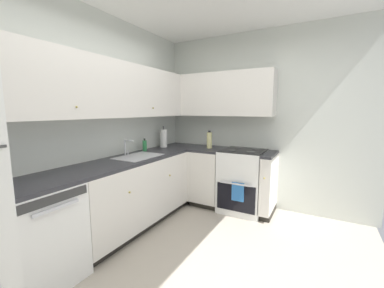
{
  "coord_description": "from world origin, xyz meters",
  "views": [
    {
      "loc": [
        -1.75,
        -0.84,
        1.49
      ],
      "look_at": [
        1.0,
        0.68,
        1.05
      ],
      "focal_mm": 22.18,
      "sensor_mm": 36.0,
      "label": 1
    }
  ],
  "objects_px": {
    "dishwasher": "(37,236)",
    "oven_range": "(243,180)",
    "soap_bottle": "(145,146)",
    "paper_towel_roll": "(164,138)",
    "oil_bottle": "(209,140)"
  },
  "relations": [
    {
      "from": "paper_towel_roll",
      "to": "oil_bottle",
      "type": "xyz_separation_m",
      "value": [
        0.26,
        -0.69,
        -0.02
      ]
    },
    {
      "from": "dishwasher",
      "to": "oil_bottle",
      "type": "relative_size",
      "value": 3.18
    },
    {
      "from": "soap_bottle",
      "to": "dishwasher",
      "type": "bearing_deg",
      "value": -173.69
    },
    {
      "from": "oven_range",
      "to": "soap_bottle",
      "type": "relative_size",
      "value": 5.68
    },
    {
      "from": "oven_range",
      "to": "paper_towel_roll",
      "type": "distance_m",
      "value": 1.4
    },
    {
      "from": "dishwasher",
      "to": "soap_bottle",
      "type": "height_order",
      "value": "soap_bottle"
    },
    {
      "from": "dishwasher",
      "to": "paper_towel_roll",
      "type": "height_order",
      "value": "paper_towel_roll"
    },
    {
      "from": "oven_range",
      "to": "soap_bottle",
      "type": "bearing_deg",
      "value": 119.83
    },
    {
      "from": "oven_range",
      "to": "paper_towel_roll",
      "type": "xyz_separation_m",
      "value": [
        -0.28,
        1.24,
        0.59
      ]
    },
    {
      "from": "soap_bottle",
      "to": "oil_bottle",
      "type": "relative_size",
      "value": 0.68
    },
    {
      "from": "soap_bottle",
      "to": "oil_bottle",
      "type": "bearing_deg",
      "value": -45.24
    },
    {
      "from": "oven_range",
      "to": "paper_towel_roll",
      "type": "relative_size",
      "value": 3.02
    },
    {
      "from": "dishwasher",
      "to": "oil_bottle",
      "type": "height_order",
      "value": "oil_bottle"
    },
    {
      "from": "dishwasher",
      "to": "oven_range",
      "type": "xyz_separation_m",
      "value": [
        2.36,
        -1.08,
        0.02
      ]
    },
    {
      "from": "oil_bottle",
      "to": "dishwasher",
      "type": "bearing_deg",
      "value": 167.25
    }
  ]
}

